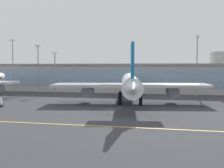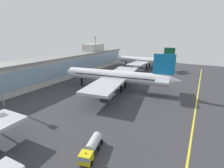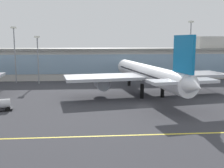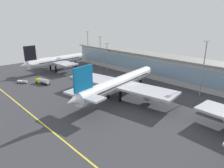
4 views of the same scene
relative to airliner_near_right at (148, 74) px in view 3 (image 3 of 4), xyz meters
The scene contains 7 objects.
ground_plane 15.37m from the airliner_near_right, 105.90° to the right, with size 200.93×200.93×0.00m, color #38383D.
taxiway_centreline_stripe 36.15m from the airliner_near_right, 96.14° to the right, with size 160.74×0.50×0.01m, color yellow.
terminal_building 39.99m from the airliner_near_right, 93.06° to the left, with size 146.52×14.00×18.81m.
airliner_near_right is the anchor object (origin of this frame).
apron_light_mast_west 56.66m from the airliner_near_right, 148.11° to the left, with size 1.80×1.80×22.33m.
apron_light_mast_centre 47.40m from the airliner_near_right, 144.47° to the left, with size 1.80×1.80×18.71m.
apron_light_mast_far_east 38.39m from the airliner_near_right, 50.57° to the left, with size 1.80×1.80×24.92m.
Camera 3 is at (-14.30, -69.00, 17.02)m, focal length 43.82 mm.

